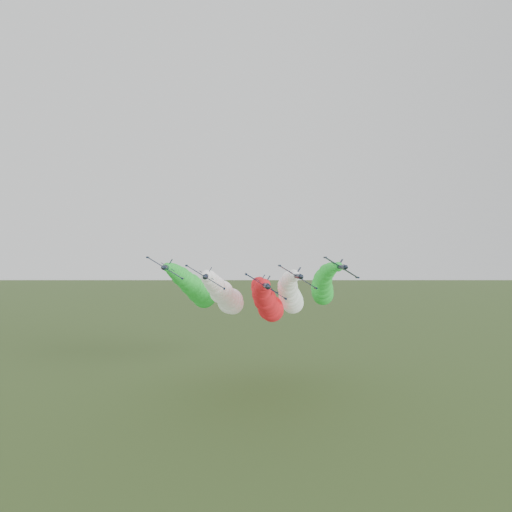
% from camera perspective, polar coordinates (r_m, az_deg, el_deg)
% --- Properties ---
extents(ground, '(3000.00, 3000.00, 0.00)m').
position_cam_1_polar(ground, '(114.61, 4.17, -20.23)').
color(ground, '#4A5F2A').
rests_on(ground, ground).
extents(jet_lead, '(14.07, 61.74, 15.81)m').
position_cam_1_polar(jet_lead, '(134.99, 1.31, -5.30)').
color(jet_lead, black).
rests_on(jet_lead, ground).
extents(jet_inner_left, '(13.97, 61.63, 15.70)m').
position_cam_1_polar(jet_inner_left, '(139.54, -3.66, -4.43)').
color(jet_inner_left, black).
rests_on(jet_inner_left, ground).
extents(jet_inner_right, '(13.98, 61.65, 15.72)m').
position_cam_1_polar(jet_inner_right, '(142.39, 3.92, -4.38)').
color(jet_inner_right, black).
rests_on(jet_inner_right, ground).
extents(jet_outer_left, '(14.55, 62.21, 16.28)m').
position_cam_1_polar(jet_outer_left, '(149.78, -7.09, -3.58)').
color(jet_outer_left, black).
rests_on(jet_outer_left, ground).
extents(jet_outer_right, '(14.11, 61.78, 15.85)m').
position_cam_1_polar(jet_outer_right, '(154.84, 7.68, -3.39)').
color(jet_outer_right, black).
rests_on(jet_outer_right, ground).
extents(jet_trail, '(14.55, 62.22, 16.29)m').
position_cam_1_polar(jet_trail, '(161.55, 0.91, -4.75)').
color(jet_trail, black).
rests_on(jet_trail, ground).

